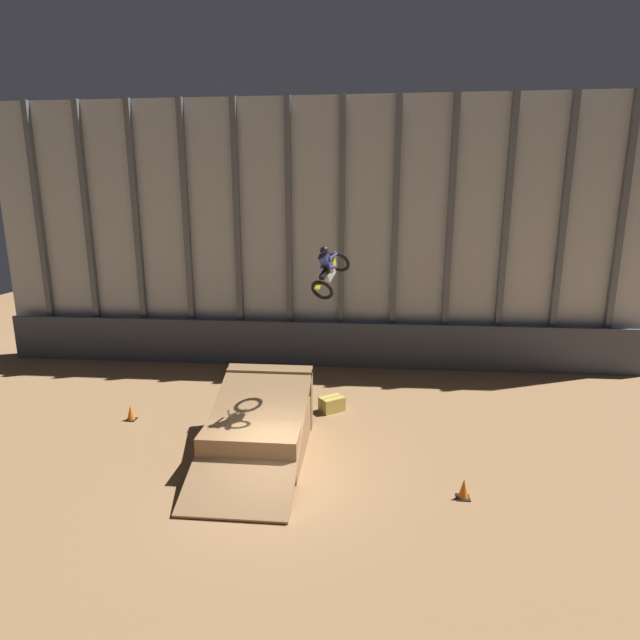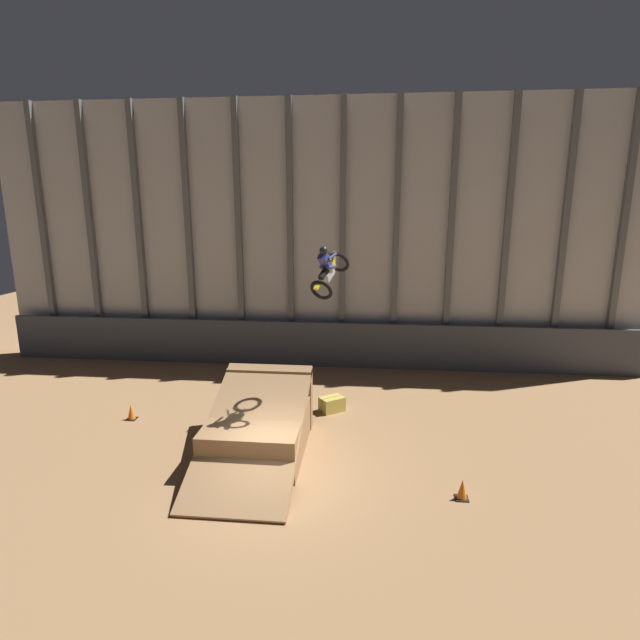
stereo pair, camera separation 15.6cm
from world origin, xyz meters
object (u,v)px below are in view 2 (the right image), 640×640
traffic_cone_near_ramp (131,412)px  hay_bale_trackside (332,404)px  traffic_cone_arena_edge (462,489)px  dirt_ramp (260,426)px  rider_bike_solo (328,270)px

traffic_cone_near_ramp → hay_bale_trackside: (7.42, 1.54, -0.00)m
traffic_cone_arena_edge → traffic_cone_near_ramp: bearing=160.4°
dirt_ramp → hay_bale_trackside: dirt_ramp is taller
dirt_ramp → traffic_cone_near_ramp: 5.61m
rider_bike_solo → traffic_cone_arena_edge: rider_bike_solo is taller
traffic_cone_near_ramp → hay_bale_trackside: bearing=11.7°
dirt_ramp → rider_bike_solo: (2.19, 0.43, 5.09)m
dirt_ramp → hay_bale_trackside: bearing=57.2°
dirt_ramp → traffic_cone_near_ramp: bearing=161.9°
dirt_ramp → rider_bike_solo: size_ratio=3.20×
rider_bike_solo → traffic_cone_arena_edge: (3.92, -2.76, -5.60)m
traffic_cone_near_ramp → traffic_cone_arena_edge: size_ratio=1.00×
rider_bike_solo → dirt_ramp: bearing=-147.2°
traffic_cone_arena_edge → dirt_ramp: bearing=159.2°
dirt_ramp → rider_bike_solo: 5.56m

